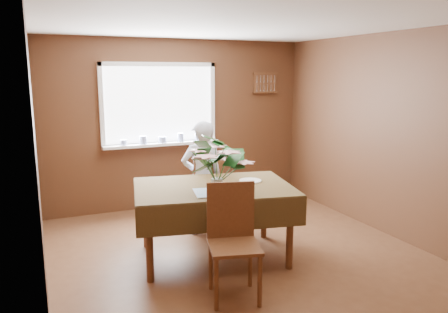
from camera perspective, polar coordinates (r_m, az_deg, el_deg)
name	(u,v)px	position (r m, az deg, el deg)	size (l,w,h in m)	color
floor	(244,259)	(4.92, 2.63, -13.23)	(4.50, 4.50, 0.00)	#54311C
ceiling	(246,22)	(4.52, 2.91, 17.10)	(4.50, 4.50, 0.00)	white
wall_back	(179,124)	(6.63, -5.89, 4.25)	(4.00, 4.00, 0.00)	brown
wall_front	(417,206)	(2.77, 23.90, -5.97)	(4.00, 4.00, 0.00)	brown
wall_left	(37,162)	(4.10, -23.21, -0.69)	(4.50, 4.50, 0.00)	brown
wall_right	(392,136)	(5.72, 21.06, 2.52)	(4.50, 4.50, 0.00)	brown
window_assembly	(161,118)	(6.48, -8.24, 4.97)	(1.72, 0.20, 1.22)	white
spoon_rack	(265,83)	(7.13, 5.42, 9.56)	(0.44, 0.05, 0.33)	brown
dining_table	(214,195)	(4.73, -1.38, -5.02)	(1.87, 1.45, 0.82)	brown
chair_far	(205,188)	(5.66, -2.55, -4.15)	(0.49, 0.49, 1.00)	brown
chair_near	(233,236)	(4.02, 1.14, -10.32)	(0.54, 0.54, 1.03)	brown
seated_woman	(202,178)	(5.46, -2.89, -2.79)	(0.53, 0.35, 1.44)	white
flower_bouquet	(217,160)	(4.36, -0.92, -0.50)	(0.60, 0.60, 0.52)	white
side_plate	(250,181)	(4.90, 3.45, -3.18)	(0.25, 0.25, 0.01)	white
table_knife	(232,191)	(4.46, 1.09, -4.55)	(0.02, 0.24, 0.00)	silver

